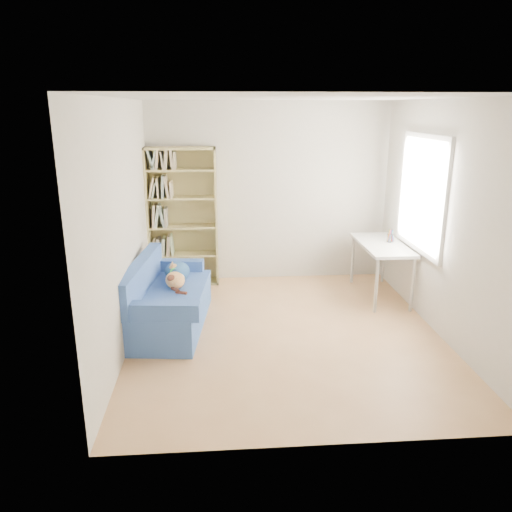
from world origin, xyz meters
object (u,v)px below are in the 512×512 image
at_px(sofa, 167,301).
at_px(pen_cup, 390,237).
at_px(desk, 382,249).
at_px(bookshelf, 183,223).

relative_size(sofa, pen_cup, 9.68).
height_order(sofa, desk, sofa).
relative_size(bookshelf, desk, 1.60).
height_order(sofa, bookshelf, bookshelf).
bearing_deg(sofa, desk, 21.20).
xyz_separation_m(bookshelf, desk, (2.70, -0.74, -0.23)).
distance_m(bookshelf, desk, 2.81).
height_order(desk, pen_cup, pen_cup).
xyz_separation_m(desk, pen_cup, (0.13, 0.07, 0.14)).
bearing_deg(pen_cup, sofa, -164.28).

